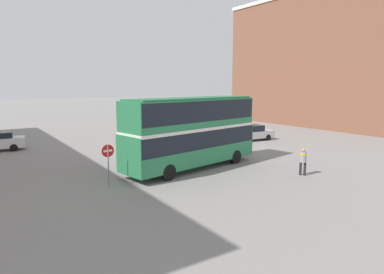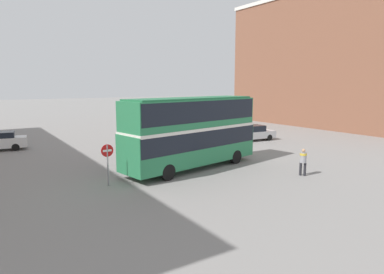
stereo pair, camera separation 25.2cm
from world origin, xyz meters
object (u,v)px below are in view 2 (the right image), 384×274
at_px(pedestrian_foreground, 303,159).
at_px(double_decker_bus, 192,128).
at_px(parked_car_kerb_far, 253,133).
at_px(no_entry_sign, 107,158).

bearing_deg(pedestrian_foreground, double_decker_bus, -79.66).
bearing_deg(double_decker_bus, pedestrian_foreground, -58.51).
height_order(parked_car_kerb_far, no_entry_sign, no_entry_sign).
bearing_deg(parked_car_kerb_far, pedestrian_foreground, -114.85).
bearing_deg(no_entry_sign, pedestrian_foreground, -22.10).
bearing_deg(double_decker_bus, parked_car_kerb_far, 18.40).
bearing_deg(parked_car_kerb_far, double_decker_bus, -146.17).
bearing_deg(pedestrian_foreground, parked_car_kerb_far, -151.43).
height_order(pedestrian_foreground, parked_car_kerb_far, pedestrian_foreground).
relative_size(pedestrian_foreground, parked_car_kerb_far, 0.37).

